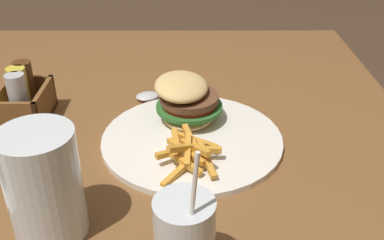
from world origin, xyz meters
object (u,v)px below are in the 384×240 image
object	(u,v)px
meal_plate_near	(189,121)
beer_glass	(47,188)
spoon	(152,96)
condiment_caddy	(23,100)

from	to	relation	value
meal_plate_near	beer_glass	bearing A→B (deg)	143.50
meal_plate_near	spoon	size ratio (longest dim) A/B	2.09
meal_plate_near	condiment_caddy	distance (m)	0.31
spoon	condiment_caddy	world-z (taller)	condiment_caddy
condiment_caddy	meal_plate_near	bearing A→B (deg)	-99.90
beer_glass	spoon	bearing A→B (deg)	-14.75
beer_glass	condiment_caddy	bearing A→B (deg)	23.87
meal_plate_near	condiment_caddy	size ratio (longest dim) A/B	2.64
beer_glass	condiment_caddy	size ratio (longest dim) A/B	1.28
beer_glass	spoon	world-z (taller)	beer_glass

